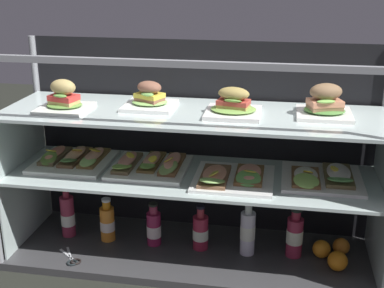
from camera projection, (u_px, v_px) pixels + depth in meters
The scene contains 25 objects.
ground_plane at pixel (192, 258), 2.24m from camera, with size 6.00×6.00×0.02m, color black.
case_base_deck at pixel (192, 253), 2.23m from camera, with size 1.55×0.49×0.03m, color #3A393C.
case_frame at pixel (199, 138), 2.22m from camera, with size 1.55×0.49×0.89m.
riser_lower_tier at pixel (192, 214), 2.16m from camera, with size 1.49×0.43×0.34m.
shelf_lower_glass at pixel (192, 176), 2.11m from camera, with size 1.51×0.45×0.01m, color silver.
riser_upper_tier at pixel (192, 145), 2.06m from camera, with size 1.49×0.43×0.25m.
shelf_upper_glass at pixel (192, 114), 2.02m from camera, with size 1.51×0.45×0.01m, color silver.
plated_roll_sandwich_mid_right at pixel (64, 99), 2.04m from camera, with size 0.20×0.20×0.12m.
plated_roll_sandwich_far_right at pixel (150, 99), 2.07m from camera, with size 0.20×0.20×0.11m.
plated_roll_sandwich_far_left at pixel (233, 106), 1.97m from camera, with size 0.21×0.21×0.11m.
plated_roll_sandwich_center at pixel (325, 104), 1.96m from camera, with size 0.21×0.21×0.13m.
open_sandwich_tray_mid_left at pixel (74, 159), 2.21m from camera, with size 0.31×0.31×0.06m.
open_sandwich_tray_far_left at pixel (150, 165), 2.15m from camera, with size 0.31×0.31×0.07m.
open_sandwich_tray_center at pixel (233, 177), 2.04m from camera, with size 0.31×0.31×0.06m.
open_sandwich_tray_mid_right at pixel (324, 177), 2.03m from camera, with size 0.31×0.31×0.06m.
juice_bottle_front_fourth at pixel (68, 216), 2.31m from camera, with size 0.06×0.06×0.24m.
juice_bottle_front_middle at pixel (107, 223), 2.28m from camera, with size 0.06×0.06×0.20m.
juice_bottle_front_right_end at pixel (154, 228), 2.24m from camera, with size 0.06×0.06×0.20m.
juice_bottle_tucked_behind at pixel (201, 232), 2.21m from camera, with size 0.07×0.07×0.20m.
juice_bottle_back_right at pixel (248, 232), 2.16m from camera, with size 0.06×0.06×0.24m.
juice_bottle_back_left at pixel (295, 235), 2.15m from camera, with size 0.07×0.07×0.22m.
orange_fruit_beside_bottles at pixel (341, 246), 2.18m from camera, with size 0.07×0.07×0.07m, color orange.
orange_fruit_near_left_post at pixel (338, 261), 2.06m from camera, with size 0.08×0.08×0.08m, color orange.
orange_fruit_rolled_forward at pixel (322, 249), 2.15m from camera, with size 0.08×0.08×0.08m, color orange.
kitchen_scissors at pixel (73, 260), 2.13m from camera, with size 0.14×0.15×0.01m.
Camera 1 is at (0.34, -1.92, 1.20)m, focal length 48.44 mm.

